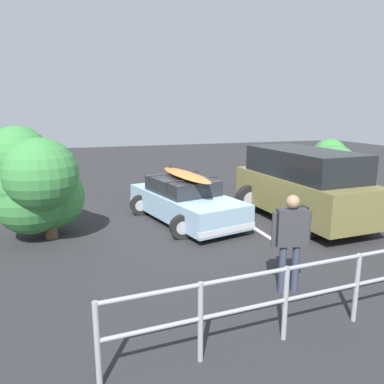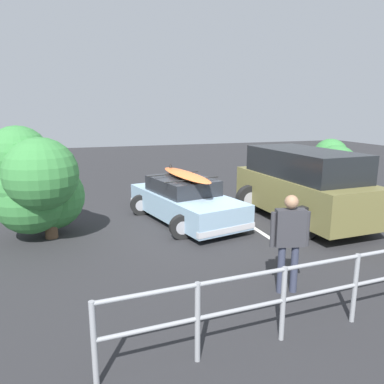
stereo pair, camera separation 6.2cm
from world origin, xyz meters
name	(u,v)px [view 1 (the left image)]	position (x,y,z in m)	size (l,w,h in m)	color
ground_plane	(197,224)	(0.00, 0.00, -0.01)	(44.00, 44.00, 0.02)	#28282B
parking_stripe	(236,216)	(-1.31, -0.32, 0.00)	(4.47, 0.12, 0.00)	silver
sedan_car	(185,200)	(0.23, -0.36, 0.58)	(2.74, 4.22, 1.47)	#8CADC6
suv_car	(302,185)	(-2.84, 0.62, 1.01)	(2.77, 4.58, 1.98)	brown
person_bystander	(291,235)	(-0.23, 4.15, 1.02)	(0.64, 0.30, 1.69)	#33384C
railing_fence	(357,278)	(-0.65, 5.24, 0.68)	(7.38, 0.51, 1.05)	gray
bush_near_left	(35,185)	(3.97, 0.07, 1.33)	(2.12, 2.47, 2.69)	brown
bush_near_right	(327,170)	(-4.78, -0.86, 1.10)	(2.07, 1.90, 2.08)	brown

